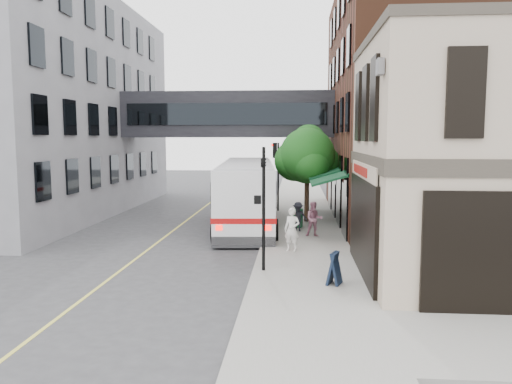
% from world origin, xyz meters
% --- Properties ---
extents(ground, '(120.00, 120.00, 0.00)m').
position_xyz_m(ground, '(0.00, 0.00, 0.00)').
color(ground, '#38383A').
rests_on(ground, ground).
extents(sidewalk_main, '(4.00, 60.00, 0.15)m').
position_xyz_m(sidewalk_main, '(2.00, 14.00, 0.07)').
color(sidewalk_main, gray).
rests_on(sidewalk_main, ground).
extents(corner_building, '(10.19, 8.12, 8.45)m').
position_xyz_m(corner_building, '(8.97, 2.00, 4.21)').
color(corner_building, '#B8A78D').
rests_on(corner_building, ground).
extents(brick_building, '(13.76, 18.00, 14.00)m').
position_xyz_m(brick_building, '(9.98, 15.00, 6.99)').
color(brick_building, '#472516').
rests_on(brick_building, ground).
extents(opposite_building, '(14.00, 24.00, 14.00)m').
position_xyz_m(opposite_building, '(-17.00, 16.00, 7.00)').
color(opposite_building, slate).
rests_on(opposite_building, ground).
extents(skyway_bridge, '(14.00, 3.18, 3.00)m').
position_xyz_m(skyway_bridge, '(-3.00, 18.00, 6.50)').
color(skyway_bridge, black).
rests_on(skyway_bridge, ground).
extents(traffic_signal_near, '(0.44, 0.22, 4.60)m').
position_xyz_m(traffic_signal_near, '(0.37, 2.00, 2.98)').
color(traffic_signal_near, black).
rests_on(traffic_signal_near, sidewalk_main).
extents(traffic_signal_far, '(0.53, 0.28, 4.50)m').
position_xyz_m(traffic_signal_far, '(0.26, 17.00, 3.34)').
color(traffic_signal_far, black).
rests_on(traffic_signal_far, sidewalk_main).
extents(street_sign_pole, '(0.08, 0.75, 3.00)m').
position_xyz_m(street_sign_pole, '(0.39, 7.00, 1.93)').
color(street_sign_pole, gray).
rests_on(street_sign_pole, sidewalk_main).
extents(street_tree, '(3.80, 3.20, 5.60)m').
position_xyz_m(street_tree, '(2.19, 13.22, 3.91)').
color(street_tree, '#382619').
rests_on(street_tree, sidewalk_main).
extents(lane_marking, '(0.12, 40.00, 0.01)m').
position_xyz_m(lane_marking, '(-5.00, 10.00, 0.01)').
color(lane_marking, '#D8CC4C').
rests_on(lane_marking, ground).
extents(bus, '(3.94, 13.30, 3.53)m').
position_xyz_m(bus, '(-1.22, 12.30, 1.98)').
color(bus, white).
rests_on(bus, ground).
extents(pedestrian_a, '(0.79, 0.66, 1.86)m').
position_xyz_m(pedestrian_a, '(1.41, 5.22, 1.08)').
color(pedestrian_a, white).
rests_on(pedestrian_a, sidewalk_main).
extents(pedestrian_b, '(0.86, 0.69, 1.71)m').
position_xyz_m(pedestrian_b, '(2.46, 8.48, 1.01)').
color(pedestrian_b, '#C7809B').
rests_on(pedestrian_b, sidewalk_main).
extents(pedestrian_c, '(0.98, 0.56, 1.51)m').
position_xyz_m(pedestrian_c, '(1.69, 9.85, 0.91)').
color(pedestrian_c, black).
rests_on(pedestrian_c, sidewalk_main).
extents(newspaper_box, '(0.59, 0.55, 1.01)m').
position_xyz_m(newspaper_box, '(1.66, 10.96, 0.66)').
color(newspaper_box, '#155C2F').
rests_on(newspaper_box, sidewalk_main).
extents(sandwich_board, '(0.58, 0.70, 1.08)m').
position_xyz_m(sandwich_board, '(2.84, 0.42, 0.69)').
color(sandwich_board, '#101C31').
rests_on(sandwich_board, sidewalk_main).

